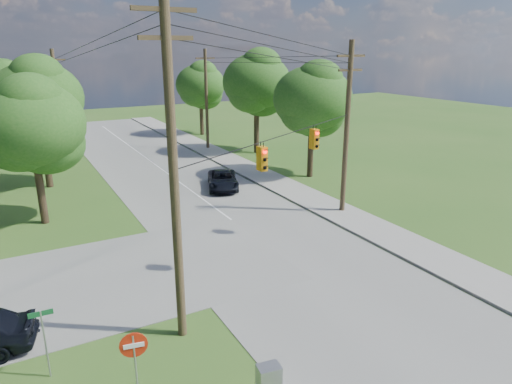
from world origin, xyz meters
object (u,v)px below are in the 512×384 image
pole_sw (173,169)px  pole_north_w (59,107)px  do_not_enter_sign (134,353)px  car_main_north (223,180)px  control_cabinet (269,384)px  pole_ne (347,127)px  pole_north_e (206,99)px

pole_sw → pole_north_w: bearing=90.8°
pole_north_w → do_not_enter_sign: size_ratio=4.16×
car_main_north → control_cabinet: bearing=-90.0°
pole_ne → pole_north_w: size_ratio=1.05×
car_main_north → control_cabinet: (-7.82, -20.27, -0.06)m
pole_sw → control_cabinet: (1.10, -4.40, -5.62)m
pole_north_e → car_main_north: size_ratio=2.18×
pole_sw → do_not_enter_sign: (-2.31, -2.65, -4.48)m
pole_ne → pole_north_w: 26.03m
pole_ne → control_cabinet: bearing=-135.9°
pole_sw → control_cabinet: bearing=-76.0°
pole_north_w → control_cabinet: pole_north_w is taller
control_cabinet → do_not_enter_sign: do_not_enter_sign is taller
pole_sw → do_not_enter_sign: pole_sw is taller
pole_sw → pole_ne: 15.51m
car_main_north → pole_ne: bearing=-39.9°
pole_north_e → car_main_north: (-4.58, -13.73, -4.46)m
pole_north_w → pole_ne: bearing=-57.7°
pole_north_w → control_cabinet: (1.50, -34.00, -4.52)m
pole_ne → control_cabinet: 17.93m
pole_sw → car_main_north: (8.92, 15.87, -5.56)m
pole_north_e → pole_north_w: bearing=180.0°
pole_ne → pole_north_e: pole_ne is taller
control_cabinet → do_not_enter_sign: (-3.41, 1.75, 1.14)m
car_main_north → do_not_enter_sign: 21.69m
do_not_enter_sign → pole_ne: bearing=43.8°
car_main_north → do_not_enter_sign: (-11.23, -18.52, 1.08)m
pole_sw → pole_north_e: 32.55m
pole_ne → pole_sw: bearing=-150.6°
control_cabinet → do_not_enter_sign: 4.00m
pole_north_w → car_main_north: (9.32, -13.73, -4.46)m
pole_north_w → pole_sw: bearing=-89.2°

